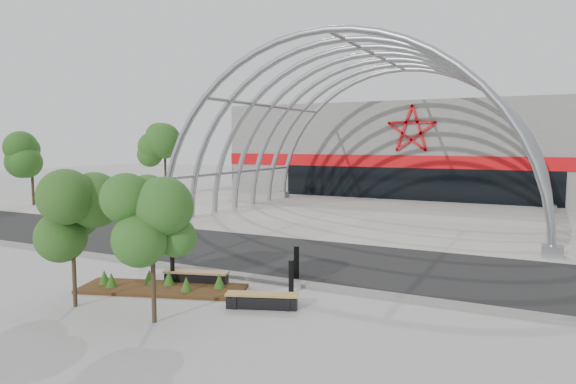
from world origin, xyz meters
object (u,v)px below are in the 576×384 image
(bench_1, at_px, (262,301))
(bollard_2, at_px, (173,270))
(bench_0, at_px, (196,278))
(street_tree_0, at_px, (72,215))
(street_tree_1, at_px, (152,223))

(bench_1, relative_size, bollard_2, 2.26)
(bench_0, bearing_deg, bollard_2, -157.07)
(bench_0, xyz_separation_m, bollard_2, (-0.73, -0.31, 0.24))
(street_tree_0, xyz_separation_m, bollard_2, (0.99, 3.08, -2.19))
(bench_1, bearing_deg, street_tree_0, -155.02)
(street_tree_0, distance_m, bench_0, 4.52)
(street_tree_0, bearing_deg, bollard_2, 72.12)
(bollard_2, bearing_deg, bench_0, 22.93)
(bench_1, xyz_separation_m, bollard_2, (-3.86, 0.82, 0.25))
(bench_1, bearing_deg, bench_0, 160.11)
(bench_1, distance_m, bollard_2, 3.96)
(street_tree_0, xyz_separation_m, bench_1, (4.86, 2.26, -2.44))
(bench_1, bearing_deg, street_tree_1, -130.85)
(street_tree_0, relative_size, bench_0, 1.68)
(street_tree_0, relative_size, bollard_2, 4.00)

